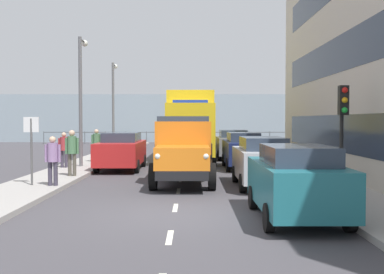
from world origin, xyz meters
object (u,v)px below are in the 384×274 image
Objects in this scene: pedestrian_couple_a at (72,149)px; lamp_post_far at (114,99)px; truck_vintage_orange at (183,152)px; car_grey_kerbside_3 at (233,144)px; car_teal_kerbside_near at (296,181)px; street_sign at (31,139)px; car_red_oppositeside_0 at (121,150)px; pedestrian_near_railing at (53,157)px; pedestrian_strolling at (96,143)px; pedestrian_couple_b at (64,147)px; traffic_light_near at (343,114)px; car_navy_kerbside_2 at (243,150)px; lamp_post_promenade at (81,89)px; lorry_cargo_yellow at (190,124)px; car_silver_kerbside_1 at (262,161)px.

pedestrian_couple_a is 13.39m from lamp_post_far.
car_grey_kerbside_3 is (-2.71, -10.65, -0.28)m from truck_vintage_orange.
car_grey_kerbside_3 is at bearing -90.00° from car_teal_kerbside_near.
pedestrian_couple_a is 2.58m from street_sign.
car_teal_kerbside_near and car_red_oppositeside_0 have the same top height.
pedestrian_strolling reaches higher than pedestrian_near_railing.
car_grey_kerbside_3 is 8.09m from pedestrian_strolling.
traffic_light_near is at bearing 147.55° from pedestrian_couple_b.
pedestrian_near_railing reaches higher than car_grey_kerbside_3.
car_red_oppositeside_0 is at bearing -61.72° from car_teal_kerbside_near.
pedestrian_couple_b is (8.20, -10.10, 0.19)m from car_teal_kerbside_near.
pedestrian_near_railing is (6.95, 6.62, 0.20)m from car_navy_kerbside_2.
car_red_oppositeside_0 is at bearing -110.73° from pedestrian_couple_a.
pedestrian_couple_a is 5.92m from pedestrian_strolling.
car_grey_kerbside_3 is 2.38× the size of pedestrian_strolling.
street_sign is (0.11, 6.34, -2.08)m from lamp_post_promenade.
street_sign reaches higher than car_grey_kerbside_3.
pedestrian_couple_b is (2.54, 0.44, 0.19)m from car_red_oppositeside_0.
traffic_light_near is (-4.92, 2.22, 1.29)m from truck_vintage_orange.
pedestrian_couple_b is (1.19, -3.12, -0.11)m from pedestrian_couple_a.
pedestrian_strolling is (4.83, 2.15, -0.94)m from lorry_cargo_yellow.
pedestrian_near_railing is at bearing 92.43° from pedestrian_strolling.
pedestrian_strolling is (-0.89, -2.79, 0.05)m from pedestrian_couple_b.
lorry_cargo_yellow reaches higher than pedestrian_couple_b.
car_grey_kerbside_3 is (0.00, -5.33, 0.00)m from car_navy_kerbside_2.
lamp_post_promenade reaches higher than pedestrian_near_railing.
pedestrian_strolling is at bearing -87.05° from pedestrian_couple_a.
lamp_post_promenade is at bearing -37.07° from traffic_light_near.
traffic_light_near reaches higher than car_teal_kerbside_near.
pedestrian_couple_b is 0.50× the size of traffic_light_near.
lorry_cargo_yellow is at bearing -140.79° from lamp_post_promenade.
truck_vintage_orange is 15.46m from lamp_post_far.
lamp_post_far reaches higher than pedestrian_couple_a.
lamp_post_promenade is 2.67× the size of street_sign.
pedestrian_couple_a is at bearing 92.87° from lamp_post_far.
pedestrian_couple_b is 0.95× the size of pedestrian_strolling.
pedestrian_strolling is (7.32, -7.80, 0.24)m from car_silver_kerbside_1.
car_grey_kerbside_3 is 9.01m from lamp_post_far.
car_navy_kerbside_2 is 0.69× the size of lamp_post_promenade.
lorry_cargo_yellow is 7.62m from pedestrian_couple_b.
car_red_oppositeside_0 is (5.67, 0.48, 0.00)m from car_navy_kerbside_2.
lamp_post_promenade is at bearing 1.01° from car_navy_kerbside_2.
pedestrian_couple_b is at bearing 37.30° from car_grey_kerbside_3.
lamp_post_far is (-0.53, -10.01, 2.67)m from pedestrian_couple_b.
car_silver_kerbside_1 is at bearing 104.01° from lorry_cargo_yellow.
lamp_post_far is at bearing -87.39° from pedestrian_near_railing.
traffic_light_near is (-9.53, 9.41, 1.34)m from pedestrian_strolling.
lamp_post_far reaches higher than truck_vintage_orange.
pedestrian_strolling is at bearing -87.57° from pedestrian_near_railing.
car_teal_kerbside_near is 5.09m from car_silver_kerbside_1.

